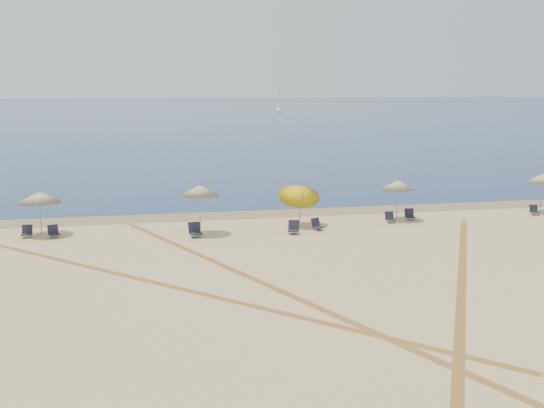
% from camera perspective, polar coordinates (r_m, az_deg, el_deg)
% --- Properties ---
extents(ground, '(160.00, 160.00, 0.00)m').
position_cam_1_polar(ground, '(17.21, 13.70, -16.20)').
color(ground, tan).
rests_on(ground, ground).
extents(ocean, '(500.00, 500.00, 0.00)m').
position_cam_1_polar(ocean, '(239.09, -9.76, 8.38)').
color(ocean, '#0C2151').
rests_on(ocean, ground).
extents(wet_sand, '(500.00, 500.00, 0.00)m').
position_cam_1_polar(wet_sand, '(39.22, -1.14, -0.83)').
color(wet_sand, olive).
rests_on(wet_sand, ground).
extents(umbrella_1, '(2.24, 2.24, 2.33)m').
position_cam_1_polar(umbrella_1, '(35.30, -19.87, 0.56)').
color(umbrella_1, gray).
rests_on(umbrella_1, ground).
extents(umbrella_2, '(1.99, 1.99, 2.66)m').
position_cam_1_polar(umbrella_2, '(33.61, -6.42, 1.22)').
color(umbrella_2, gray).
rests_on(umbrella_2, ground).
extents(umbrella_3, '(2.33, 2.35, 2.63)m').
position_cam_1_polar(umbrella_3, '(35.43, 2.43, 1.07)').
color(umbrella_3, gray).
rests_on(umbrella_3, ground).
extents(umbrella_4, '(1.96, 1.98, 2.38)m').
position_cam_1_polar(umbrella_4, '(37.75, 11.02, 1.67)').
color(umbrella_4, gray).
rests_on(umbrella_4, ground).
extents(umbrella_5, '(2.01, 2.03, 2.46)m').
position_cam_1_polar(umbrella_5, '(42.48, 22.78, 2.12)').
color(umbrella_5, gray).
rests_on(umbrella_5, ground).
extents(chair_2, '(0.52, 0.61, 0.62)m').
position_cam_1_polar(chair_2, '(35.34, -20.83, -2.32)').
color(chair_2, black).
rests_on(chair_2, ground).
extents(chair_3, '(0.69, 0.74, 0.63)m').
position_cam_1_polar(chair_3, '(34.86, -18.74, -2.35)').
color(chair_3, black).
rests_on(chair_3, ground).
extents(chair_4, '(0.72, 0.81, 0.74)m').
position_cam_1_polar(chair_4, '(33.33, -6.82, -2.34)').
color(chair_4, black).
rests_on(chair_4, ground).
extents(chair_5, '(0.74, 0.81, 0.69)m').
position_cam_1_polar(chair_5, '(33.83, 1.92, -2.13)').
color(chair_5, black).
rests_on(chair_5, ground).
extents(chair_6, '(0.70, 0.75, 0.62)m').
position_cam_1_polar(chair_6, '(34.81, 3.98, -1.84)').
color(chair_6, black).
rests_on(chair_6, ground).
extents(chair_7, '(0.50, 0.59, 0.61)m').
position_cam_1_polar(chair_7, '(37.21, 10.38, -1.20)').
color(chair_7, black).
rests_on(chair_7, ground).
extents(chair_8, '(0.61, 0.69, 0.64)m').
position_cam_1_polar(chair_8, '(38.18, 12.07, -0.95)').
color(chair_8, black).
rests_on(chair_8, ground).
extents(chair_9, '(0.60, 0.66, 0.59)m').
position_cam_1_polar(chair_9, '(41.89, 22.14, -0.53)').
color(chair_9, black).
rests_on(chair_9, ground).
extents(sailboat_0, '(1.31, 4.98, 7.40)m').
position_cam_1_polar(sailboat_0, '(198.25, 0.55, 8.79)').
color(sailboat_0, white).
rests_on(sailboat_0, ocean).
extents(tire_tracks, '(49.91, 42.51, 0.00)m').
position_cam_1_polar(tire_tracks, '(24.94, 2.28, -7.42)').
color(tire_tracks, tan).
rests_on(tire_tracks, ground).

